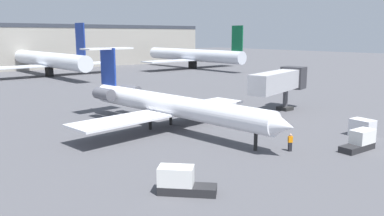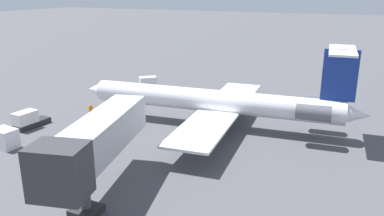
% 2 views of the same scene
% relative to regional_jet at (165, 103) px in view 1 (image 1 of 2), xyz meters
% --- Properties ---
extents(ground_plane, '(400.00, 400.00, 0.10)m').
position_rel_regional_jet_xyz_m(ground_plane, '(0.33, 0.43, -2.99)').
color(ground_plane, '#4C4C51').
extents(regional_jet, '(23.76, 31.19, 9.00)m').
position_rel_regional_jet_xyz_m(regional_jet, '(0.00, 0.00, 0.00)').
color(regional_jet, white).
rests_on(regional_jet, ground_plane).
extents(jet_bridge, '(13.47, 5.97, 6.07)m').
position_rel_regional_jet_xyz_m(jet_bridge, '(18.09, -2.52, 1.43)').
color(jet_bridge, '#ADADB2').
rests_on(jet_bridge, ground_plane).
extents(ground_crew_marshaller, '(0.48, 0.43, 1.69)m').
position_rel_regional_jet_xyz_m(ground_crew_marshaller, '(3.54, -14.81, -2.08)').
color(ground_crew_marshaller, black).
rests_on(ground_crew_marshaller, ground_plane).
extents(baggage_tug_lead, '(4.08, 1.65, 1.90)m').
position_rel_regional_jet_xyz_m(baggage_tug_lead, '(9.01, -18.78, -2.10)').
color(baggage_tug_lead, '#262628').
rests_on(baggage_tug_lead, ground_plane).
extents(baggage_tug_trailing, '(3.75, 3.88, 1.90)m').
position_rel_regional_jet_xyz_m(baggage_tug_trailing, '(-10.39, -15.96, -2.10)').
color(baggage_tug_trailing, '#262628').
rests_on(baggage_tug_trailing, ground_plane).
extents(cargo_container_uld, '(1.81, 2.46, 1.86)m').
position_rel_regional_jet_xyz_m(cargo_container_uld, '(13.94, -16.49, -2.01)').
color(cargo_container_uld, silver).
rests_on(cargo_container_uld, ground_plane).
extents(parked_airliner_west_mid, '(34.83, 41.36, 13.21)m').
position_rel_regional_jet_xyz_m(parked_airliner_west_mid, '(10.64, 65.33, 1.26)').
color(parked_airliner_west_mid, silver).
rests_on(parked_airliner_west_mid, ground_plane).
extents(parked_airliner_centre, '(35.34, 42.03, 13.12)m').
position_rel_regional_jet_xyz_m(parked_airliner_centre, '(54.16, 59.16, 1.22)').
color(parked_airliner_centre, silver).
rests_on(parked_airliner_centre, ground_plane).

